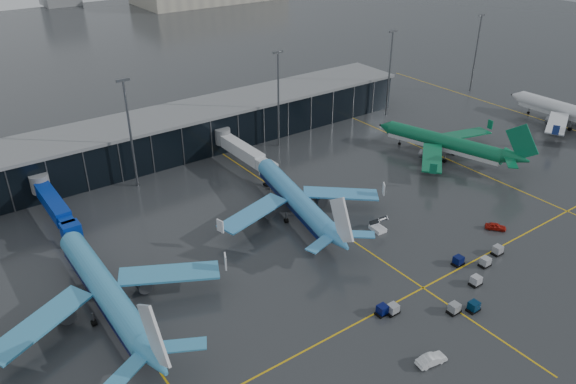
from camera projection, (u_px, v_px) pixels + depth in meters
ground at (323, 266)px, 102.40m from camera, size 600.00×600.00×0.00m
terminal_pier at (172, 134)px, 144.12m from camera, size 142.00×17.00×10.70m
jet_bridges at (55, 206)px, 112.93m from camera, size 94.00×27.50×7.20m
flood_masts at (210, 112)px, 134.15m from camera, size 203.00×0.50×25.50m
taxi_lines at (329, 225)px, 115.13m from camera, size 220.00×120.00×0.02m
airliner_arkefly at (102, 276)px, 88.40m from camera, size 39.82×45.32×13.89m
airliner_klm_near at (295, 187)px, 115.55m from camera, size 45.76×49.86×13.26m
airliner_aer_lingus at (445, 133)px, 141.67m from camera, size 46.54×50.04×12.79m
airliner_ba at (573, 104)px, 160.31m from camera, size 39.45×44.65×13.44m
baggage_carts at (454, 285)px, 96.37m from camera, size 31.90×11.36×1.70m
mobile_airstair at (378, 227)px, 112.91m from camera, size 2.40×3.33×3.45m
service_van_red at (496, 226)px, 113.24m from camera, size 3.84×4.26×1.40m
service_van_white at (431, 360)px, 80.98m from camera, size 4.95×2.38×1.57m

